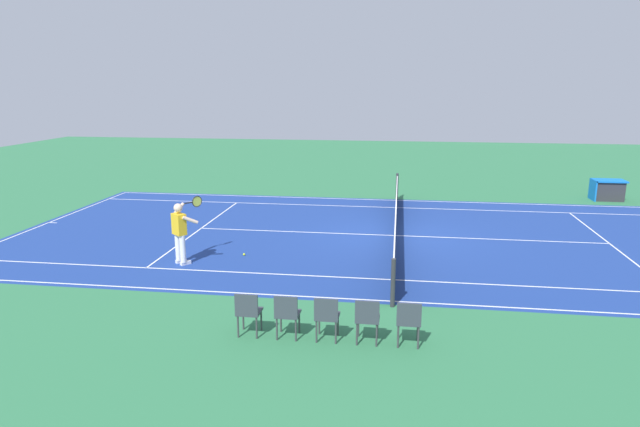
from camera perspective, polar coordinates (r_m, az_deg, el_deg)
name	(u,v)px	position (r m, az deg, el deg)	size (l,w,h in m)	color
ground_plane	(395,236)	(17.72, 7.73, -2.27)	(60.00, 60.00, 0.00)	#2D7247
court_slab	(395,236)	(17.72, 7.73, -2.26)	(24.20, 11.40, 0.00)	navy
court_line_markings	(395,235)	(17.71, 7.73, -2.25)	(23.85, 11.05, 0.01)	white
tennis_net	(396,221)	(17.59, 7.78, -0.72)	(0.10, 11.70, 1.08)	#2D2D33
tennis_player_near	(180,230)	(15.06, -14.17, -1.66)	(0.75, 1.17, 1.70)	white
tennis_ball	(244,254)	(15.68, -7.81, -4.19)	(0.07, 0.07, 0.07)	#CCE01E
spectator_chair_0	(409,320)	(10.34, 9.11, -10.73)	(0.44, 0.44, 0.88)	#38383D
spectator_chair_1	(367,317)	(10.35, 4.89, -10.58)	(0.44, 0.44, 0.88)	#38383D
spectator_chair_2	(327,315)	(10.41, 0.71, -10.39)	(0.44, 0.44, 0.88)	#38383D
spectator_chair_3	(287,313)	(10.53, -3.40, -10.14)	(0.44, 0.44, 0.88)	#38383D
spectator_chair_4	(248,310)	(10.69, -7.39, -9.85)	(0.44, 0.44, 0.88)	#38383D
equipment_cart_tarped	(607,190)	(25.69, 27.44, 2.18)	(1.25, 0.84, 0.85)	#2D2D33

